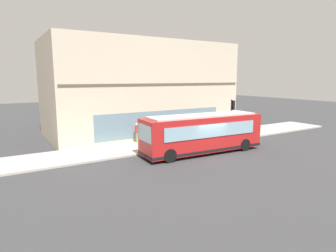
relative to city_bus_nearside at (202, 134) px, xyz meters
name	(u,v)px	position (x,y,z in m)	size (l,w,h in m)	color
ground	(207,155)	(-0.73, 0.06, -1.55)	(120.00, 120.00, 0.00)	#38383A
sidewalk_curb	(174,142)	(4.01, 0.06, -1.48)	(4.28, 40.00, 0.15)	#B2ADA3
building_corner	(140,88)	(11.01, 0.06, 3.25)	(9.78, 19.36, 9.61)	beige
city_bus_nearside	(202,134)	(0.00, 0.00, 0.00)	(3.08, 10.16, 3.07)	red
traffic_light_near_corner	(232,111)	(2.56, -5.63, 1.20)	(0.32, 0.49, 3.73)	black
fire_hydrant	(186,135)	(4.61, -1.67, -1.04)	(0.35, 0.35, 0.74)	yellow
pedestrian_walking_along_curb	(194,127)	(4.80, -2.78, -0.43)	(0.32, 0.32, 1.69)	black
pedestrian_near_hydrant	(208,128)	(3.89, -3.78, -0.47)	(0.32, 0.32, 1.64)	#B23338
pedestrian_by_light_pole	(156,130)	(5.30, 1.26, -0.43)	(0.32, 0.32, 1.69)	#99994C
pedestrian_near_building_entrance	(137,131)	(5.55, 3.10, -0.40)	(0.32, 0.32, 1.74)	#99994C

